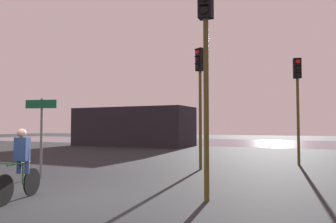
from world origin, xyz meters
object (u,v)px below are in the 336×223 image
(distant_building, at_px, (133,127))
(cyclist, at_px, (21,164))
(traffic_light_center, at_px, (200,85))
(direction_sign_post, at_px, (41,126))
(traffic_light_near_right, at_px, (206,48))
(traffic_light_far_right, at_px, (298,91))

(distant_building, xyz_separation_m, cyclist, (8.75, -19.53, -0.85))
(traffic_light_center, distance_m, direction_sign_post, 6.04)
(traffic_light_center, height_order, cyclist, traffic_light_center)
(traffic_light_near_right, height_order, direction_sign_post, traffic_light_near_right)
(traffic_light_near_right, bearing_deg, traffic_light_center, -71.16)
(traffic_light_far_right, relative_size, cyclist, 2.84)
(traffic_light_far_right, bearing_deg, traffic_light_near_right, 62.87)
(traffic_light_near_right, height_order, traffic_light_far_right, traffic_light_near_right)
(traffic_light_center, bearing_deg, traffic_light_near_right, 139.50)
(distant_building, bearing_deg, traffic_light_center, -49.96)
(traffic_light_center, distance_m, traffic_light_far_right, 4.75)
(traffic_light_near_right, height_order, cyclist, traffic_light_near_right)
(traffic_light_center, xyz_separation_m, traffic_light_near_right, (1.92, -5.11, 0.17))
(traffic_light_far_right, bearing_deg, direction_sign_post, 27.72)
(traffic_light_far_right, height_order, cyclist, traffic_light_far_right)
(traffic_light_near_right, bearing_deg, distant_building, -56.50)
(traffic_light_far_right, relative_size, direction_sign_post, 1.81)
(distant_building, xyz_separation_m, traffic_light_near_right, (12.64, -17.87, 1.80))
(direction_sign_post, bearing_deg, distant_building, -84.25)
(traffic_light_center, relative_size, traffic_light_near_right, 0.95)
(traffic_light_far_right, height_order, direction_sign_post, traffic_light_far_right)
(traffic_light_far_right, bearing_deg, traffic_light_center, 27.08)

